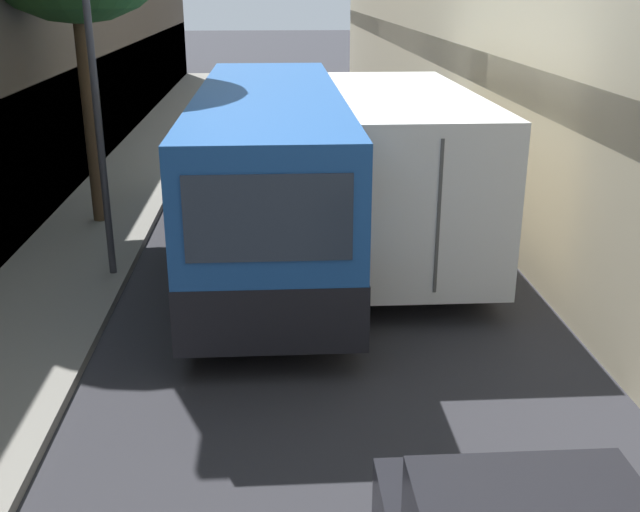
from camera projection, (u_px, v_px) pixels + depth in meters
ground_plane at (307, 250)px, 14.53m from camera, size 150.00×150.00×0.00m
sidewalk_left at (81, 251)px, 14.26m from camera, size 2.28×60.00×0.14m
bus at (270, 172)px, 13.56m from camera, size 2.49×9.65×3.12m
box_truck at (393, 160)px, 14.54m from camera, size 2.43×8.96×3.07m
panel_van at (259, 112)px, 23.80m from camera, size 1.83×4.43×1.87m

